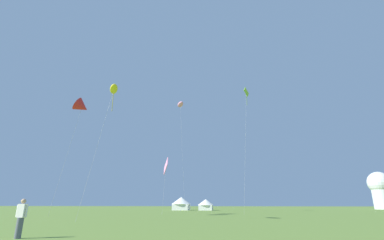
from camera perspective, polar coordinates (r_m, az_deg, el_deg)
The scene contains 9 objects.
kite_lime_diamond at distance 46.36m, azimuth 11.18°, elevation 5.12°, with size 1.88×2.00×20.15m.
kite_pink_parafoil at distance 64.49m, azimuth -2.43°, elevation 3.22°, with size 2.84×3.57×24.32m.
kite_yellow_parafoil at distance 30.44m, azimuth -15.90°, elevation 6.14°, with size 2.32×3.42×13.58m.
kite_red_delta at distance 40.64m, azimuth -21.83°, elevation 2.56°, with size 3.81×2.67×15.49m.
kite_pink_diamond at distance 42.94m, azimuth -5.43°, elevation -9.47°, with size 1.19×2.62×8.48m.
person_spectator at distance 15.55m, azimuth -31.96°, elevation -16.95°, with size 0.57×0.28×1.73m.
festival_tent_right at distance 71.70m, azimuth -2.23°, elevation -16.79°, with size 4.89×4.89×3.18m.
festival_tent_left at distance 70.74m, azimuth 2.89°, elevation -17.01°, with size 4.07×4.07×2.65m.
observatory_dome at distance 100.89m, azimuth 34.41°, elevation -11.56°, with size 6.40×6.40×10.80m.
Camera 1 is at (6.19, -5.81, 1.49)m, focal length 25.75 mm.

